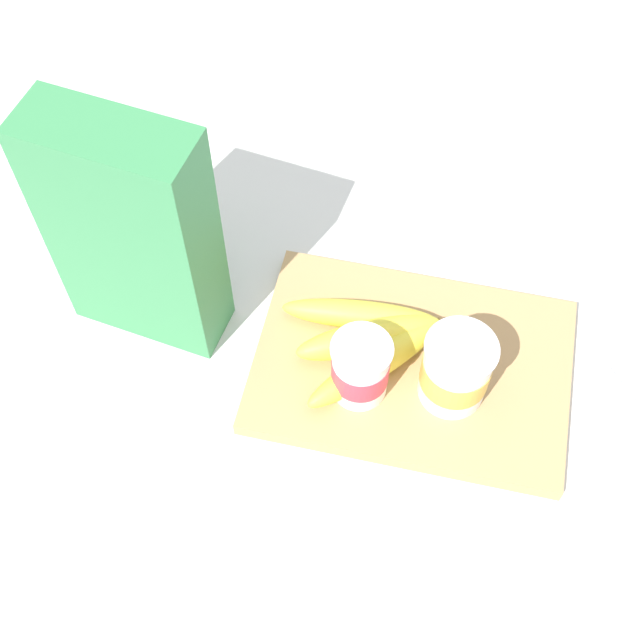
% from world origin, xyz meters
% --- Properties ---
extents(ground_plane, '(2.40, 2.40, 0.00)m').
position_xyz_m(ground_plane, '(0.00, 0.00, 0.00)').
color(ground_plane, silver).
extents(cutting_board, '(0.35, 0.24, 0.02)m').
position_xyz_m(cutting_board, '(0.00, 0.00, 0.01)').
color(cutting_board, tan).
rests_on(cutting_board, ground_plane).
extents(cereal_box, '(0.18, 0.09, 0.30)m').
position_xyz_m(cereal_box, '(0.31, -0.01, 0.15)').
color(cereal_box, '#38844C').
rests_on(cereal_box, ground_plane).
extents(yogurt_cup_front, '(0.08, 0.08, 0.09)m').
position_xyz_m(yogurt_cup_front, '(-0.05, 0.03, 0.07)').
color(yogurt_cup_front, white).
rests_on(yogurt_cup_front, cutting_board).
extents(yogurt_cup_back, '(0.07, 0.07, 0.08)m').
position_xyz_m(yogurt_cup_back, '(0.05, 0.04, 0.06)').
color(yogurt_cup_back, white).
rests_on(yogurt_cup_back, cutting_board).
extents(banana_bunch, '(0.19, 0.16, 0.04)m').
position_xyz_m(banana_bunch, '(0.05, -0.01, 0.04)').
color(banana_bunch, yellow).
rests_on(banana_bunch, cutting_board).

